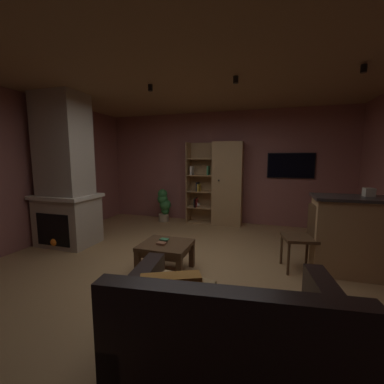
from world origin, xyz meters
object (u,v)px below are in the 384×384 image
coffee_table (166,249)px  bookshelf_cabinet (224,184)px  kitchen_bar_counter (375,237)px  wall_mounted_tv (291,166)px  table_book_1 (164,239)px  stone_fireplace (65,179)px  table_book_0 (161,243)px  potted_floor_plant (164,204)px  dining_chair (305,233)px  tissue_box (369,192)px  leather_couch (225,337)px

coffee_table → bookshelf_cabinet: bearing=83.5°
kitchen_bar_counter → wall_mounted_tv: wall_mounted_tv is taller
table_book_1 → wall_mounted_tv: size_ratio=0.11×
stone_fireplace → table_book_0: (2.11, -0.58, -0.78)m
table_book_1 → potted_floor_plant: bearing=113.8°
dining_chair → potted_floor_plant: size_ratio=1.14×
coffee_table → table_book_0: 0.12m
bookshelf_cabinet → table_book_0: bookshelf_cabinet is taller
tissue_box → table_book_1: 2.80m
table_book_0 → dining_chair: (1.85, 0.68, 0.11)m
coffee_table → wall_mounted_tv: (1.76, 2.92, 1.08)m
table_book_1 → leather_couch: bearing=-52.8°
tissue_box → leather_couch: tissue_box is taller
leather_couch → coffee_table: (-1.05, 1.40, 0.02)m
stone_fireplace → leather_couch: stone_fireplace is taller
table_book_1 → wall_mounted_tv: bearing=58.0°
stone_fireplace → leather_couch: (3.20, -1.92, -0.90)m
coffee_table → stone_fireplace: bearing=166.5°
stone_fireplace → wall_mounted_tv: 4.59m
stone_fireplace → coffee_table: size_ratio=4.02×
dining_chair → bookshelf_cabinet: bearing=125.9°
coffee_table → leather_couch: bearing=-53.1°
coffee_table → potted_floor_plant: potted_floor_plant is taller
leather_couch → dining_chair: bearing=69.2°
table_book_0 → tissue_box: bearing=17.9°
tissue_box → leather_couch: 2.78m
potted_floor_plant → coffee_table: bearing=-65.8°
leather_couch → stone_fireplace: bearing=149.0°
kitchen_bar_counter → dining_chair: 0.85m
leather_couch → table_book_0: bearing=129.1°
tissue_box → table_book_0: bearing=-162.1°
leather_couch → table_book_0: leather_couch is taller
dining_chair → potted_floor_plant: (-2.97, 1.93, -0.10)m
stone_fireplace → bookshelf_cabinet: 3.30m
potted_floor_plant → leather_couch: bearing=-60.9°
coffee_table → kitchen_bar_counter: bearing=14.6°
kitchen_bar_counter → table_book_0: bearing=-164.3°
coffee_table → potted_floor_plant: bearing=114.2°
tissue_box → bookshelf_cabinet: bearing=139.6°
coffee_table → table_book_1: table_book_1 is taller
kitchen_bar_counter → coffee_table: kitchen_bar_counter is taller
tissue_box → table_book_0: size_ratio=1.02×
stone_fireplace → potted_floor_plant: (1.00, 2.03, -0.77)m
kitchen_bar_counter → dining_chair: (-0.84, -0.08, -0.00)m
bookshelf_cabinet → wall_mounted_tv: 1.53m
dining_chair → leather_couch: bearing=-110.8°
kitchen_bar_counter → wall_mounted_tv: 2.55m
table_book_0 → stone_fireplace: bearing=164.7°
leather_couch → potted_floor_plant: bearing=119.1°
bookshelf_cabinet → leather_couch: bookshelf_cabinet is taller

